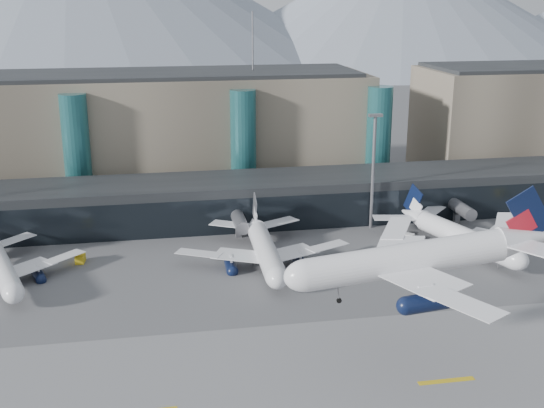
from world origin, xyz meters
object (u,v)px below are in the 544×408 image
(lightmast_mid, at_px, (373,165))
(veh_b, at_px, (80,259))
(jet_parked_mid, at_px, (263,240))
(hero_jet, at_px, (432,248))
(veh_c, at_px, (293,279))
(veh_g, at_px, (408,237))
(veh_d, at_px, (398,233))
(jet_parked_right, at_px, (453,227))

(lightmast_mid, distance_m, veh_b, 64.51)
(jet_parked_mid, bearing_deg, hero_jet, -159.33)
(veh_b, bearing_deg, lightmast_mid, -75.16)
(jet_parked_mid, xyz_separation_m, veh_b, (-35.22, 5.49, -3.60))
(lightmast_mid, bearing_deg, veh_c, -130.47)
(hero_jet, relative_size, veh_g, 15.25)
(veh_b, distance_m, veh_d, 66.17)
(veh_b, xyz_separation_m, veh_g, (67.41, 0.69, -0.04))
(jet_parked_mid, bearing_deg, lightmast_mid, -58.81)
(jet_parked_mid, distance_m, jet_parked_right, 39.32)
(jet_parked_right, xyz_separation_m, veh_b, (-74.54, 5.52, -3.72))
(veh_g, bearing_deg, veh_d, 161.97)
(hero_jet, xyz_separation_m, veh_g, (16.83, 49.82, -17.10))
(veh_c, relative_size, veh_g, 1.34)
(jet_parked_right, bearing_deg, hero_jet, 133.23)
(jet_parked_right, height_order, veh_c, jet_parked_right)
(veh_c, height_order, veh_d, veh_c)
(lightmast_mid, distance_m, veh_d, 15.81)
(jet_parked_mid, xyz_separation_m, veh_g, (32.18, 6.18, -3.64))
(veh_c, bearing_deg, lightmast_mid, 89.43)
(veh_g, bearing_deg, hero_jet, -65.16)
(hero_jet, bearing_deg, veh_g, 74.72)
(veh_g, bearing_deg, lightmast_mid, 162.39)
(hero_jet, distance_m, jet_parked_right, 51.51)
(lightmast_mid, height_order, veh_c, lightmast_mid)
(hero_jet, bearing_deg, veh_d, 76.85)
(jet_parked_mid, height_order, veh_c, jet_parked_mid)
(hero_jet, xyz_separation_m, jet_parked_right, (23.96, 43.61, -13.34))
(veh_d, height_order, veh_g, veh_d)
(jet_parked_mid, xyz_separation_m, jet_parked_right, (39.32, -0.03, 0.12))
(jet_parked_mid, height_order, veh_b, jet_parked_mid)
(hero_jet, height_order, veh_d, hero_jet)
(hero_jet, height_order, veh_g, hero_jet)
(jet_parked_mid, bearing_deg, veh_d, -73.15)
(lightmast_mid, xyz_separation_m, veh_g, (5.17, -9.36, -13.68))
(hero_jet, xyz_separation_m, veh_d, (15.51, 52.24, -17.09))
(veh_b, height_order, veh_c, veh_c)
(lightmast_mid, height_order, veh_d, lightmast_mid)
(veh_g, bearing_deg, jet_parked_right, 2.46)
(jet_parked_right, bearing_deg, lightmast_mid, 20.32)
(lightmast_mid, xyz_separation_m, jet_parked_mid, (-27.02, -15.54, -10.04))
(veh_b, xyz_separation_m, veh_c, (38.67, -17.58, 0.17))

